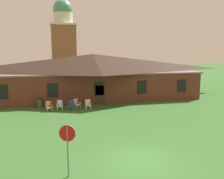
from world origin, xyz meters
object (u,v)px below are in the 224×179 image
object	(u,v)px
lawn_chair_near_door	(60,105)
lawn_chair_right_end	(88,104)
lawn_chair_middle	(76,103)
lawn_chair_by_porch	(49,106)
trash_bin	(40,103)
lawn_chair_left_end	(71,105)
stop_sign	(67,140)

from	to	relation	value
lawn_chair_near_door	lawn_chair_right_end	distance (m)	2.84
lawn_chair_middle	lawn_chair_right_end	bearing A→B (deg)	-25.20
lawn_chair_by_porch	trash_bin	xyz separation A→B (m)	(-1.02, 1.74, -0.00)
lawn_chair_by_porch	lawn_chair_near_door	size ratio (longest dim) A/B	1.00
lawn_chair_near_door	trash_bin	world-z (taller)	trash_bin
lawn_chair_by_porch	lawn_chair_right_end	xyz separation A→B (m)	(3.87, 0.15, 0.00)
lawn_chair_right_end	lawn_chair_left_end	bearing A→B (deg)	-178.59
lawn_chair_by_porch	lawn_chair_left_end	bearing A→B (deg)	2.75
lawn_chair_right_end	trash_bin	world-z (taller)	trash_bin
lawn_chair_near_door	lawn_chair_left_end	distance (m)	1.20
lawn_chair_by_porch	trash_bin	world-z (taller)	trash_bin
lawn_chair_left_end	stop_sign	bearing A→B (deg)	-93.05
lawn_chair_right_end	lawn_chair_near_door	bearing A→B (deg)	174.91
trash_bin	lawn_chair_near_door	bearing A→B (deg)	-32.93
lawn_chair_near_door	lawn_chair_left_end	xyz separation A→B (m)	(1.16, -0.29, 0.00)
lawn_chair_left_end	lawn_chair_right_end	distance (m)	1.67
lawn_chair_near_door	lawn_chair_right_end	world-z (taller)	same
lawn_chair_middle	trash_bin	bearing A→B (deg)	164.36
stop_sign	lawn_chair_middle	xyz separation A→B (m)	(1.21, 13.54, -1.31)
lawn_chair_left_end	lawn_chair_right_end	world-z (taller)	same
lawn_chair_by_porch	lawn_chair_left_end	xyz separation A→B (m)	(2.20, 0.11, 0.00)
stop_sign	lawn_chair_left_end	distance (m)	13.04
trash_bin	lawn_chair_left_end	bearing A→B (deg)	-26.83
stop_sign	lawn_chair_near_door	world-z (taller)	stop_sign
lawn_chair_left_end	lawn_chair_middle	distance (m)	0.78
lawn_chair_left_end	trash_bin	bearing A→B (deg)	153.17
lawn_chair_near_door	lawn_chair_left_end	bearing A→B (deg)	-14.20
stop_sign	lawn_chair_right_end	size ratio (longest dim) A/B	2.65
stop_sign	lawn_chair_right_end	bearing A→B (deg)	79.71
stop_sign	lawn_chair_left_end	xyz separation A→B (m)	(0.69, 12.95, -1.31)
lawn_chair_middle	trash_bin	world-z (taller)	trash_bin
stop_sign	lawn_chair_by_porch	world-z (taller)	stop_sign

